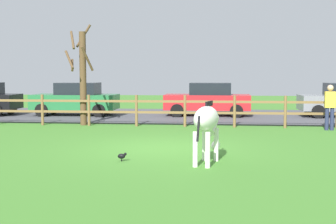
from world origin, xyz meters
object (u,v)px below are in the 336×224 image
at_px(parked_car_red, 208,99).
at_px(visitor_near_fence, 330,105).
at_px(zebra, 207,123).
at_px(crow_on_grass, 122,156).
at_px(bare_tree, 82,75).
at_px(parked_car_green, 76,99).

xyz_separation_m(parked_car_red, visitor_near_fence, (4.43, -4.69, 0.06)).
xyz_separation_m(zebra, crow_on_grass, (-1.98, 0.03, -0.80)).
bearing_deg(visitor_near_fence, bare_tree, 175.65).
bearing_deg(parked_car_red, crow_on_grass, -99.48).
distance_m(parked_car_red, visitor_near_fence, 6.45).
height_order(crow_on_grass, parked_car_green, parked_car_green).
bearing_deg(parked_car_green, parked_car_red, 3.64).
xyz_separation_m(zebra, parked_car_red, (-0.11, 11.17, -0.08)).
height_order(zebra, visitor_near_fence, visitor_near_fence).
height_order(zebra, parked_car_red, parked_car_red).
xyz_separation_m(bare_tree, parked_car_green, (-1.38, 3.58, -1.15)).
relative_size(zebra, parked_car_red, 0.47).
distance_m(zebra, visitor_near_fence, 7.78).
bearing_deg(bare_tree, parked_car_red, 39.07).
height_order(parked_car_red, parked_car_green, same).
bearing_deg(zebra, parked_car_red, 90.59).
height_order(bare_tree, parked_car_green, bare_tree).
bearing_deg(parked_car_green, zebra, -59.27).
relative_size(zebra, visitor_near_fence, 1.16).
xyz_separation_m(bare_tree, visitor_near_fence, (9.33, -0.71, -1.09)).
relative_size(bare_tree, parked_car_green, 0.99).
height_order(bare_tree, parked_car_red, bare_tree).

